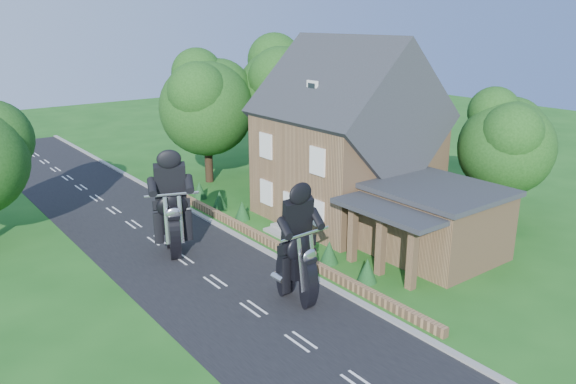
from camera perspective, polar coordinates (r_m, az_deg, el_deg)
ground at (r=22.78m, az=-3.52°, el=-11.77°), size 120.00×120.00×0.00m
road at (r=22.77m, az=-3.52°, el=-11.75°), size 7.00×80.00×0.02m
kerb at (r=24.72m, az=3.60°, el=-9.15°), size 0.30×80.00×0.12m
garden_wall at (r=28.61m, az=-1.98°, el=-5.02°), size 0.30×22.00×0.40m
house at (r=31.91m, az=6.01°, el=5.04°), size 9.54×8.64×10.24m
annex at (r=27.77m, az=14.53°, el=-2.83°), size 7.05×5.94×3.44m
tree_annex_side at (r=33.32m, az=21.53°, el=5.06°), size 5.64×5.20×7.48m
tree_house_right at (r=37.88m, az=10.19°, el=8.09°), size 6.51×6.00×8.40m
tree_behind_house at (r=41.59m, az=0.14°, el=10.60°), size 7.81×7.20×10.08m
tree_behind_left at (r=39.17m, az=-7.85°, el=9.30°), size 6.94×6.40×9.16m
shrub_a at (r=24.88m, az=8.05°, el=-7.86°), size 0.90×0.90×1.10m
shrub_b at (r=26.53m, az=4.20°, el=-6.09°), size 0.90×0.90×1.10m
shrub_c at (r=28.29m, az=0.84°, el=-4.51°), size 0.90×0.90×1.10m
shrub_d at (r=32.12m, az=-4.68°, el=-1.87°), size 0.90×0.90×1.10m
shrub_e at (r=34.15m, az=-6.96°, el=-0.77°), size 0.90×0.90×1.10m
shrub_f at (r=36.24m, az=-8.98°, el=0.20°), size 0.90×0.90×1.10m
motorcycle_lead at (r=22.92m, az=0.91°, el=-9.39°), size 0.47×1.65×1.52m
motorcycle_follow at (r=27.87m, az=-11.53°, el=-4.70°), size 0.98×1.74×1.58m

